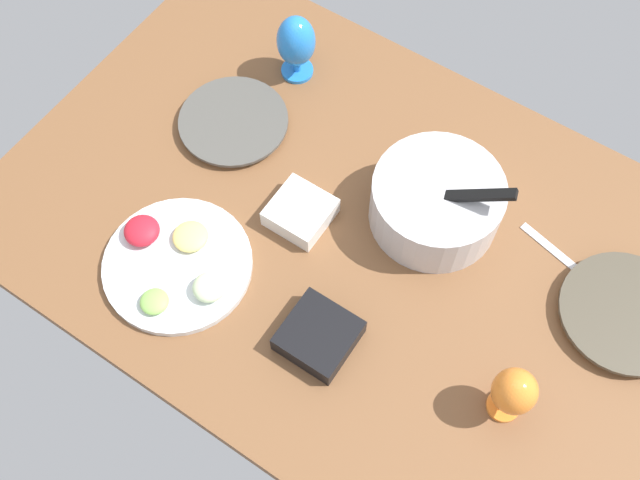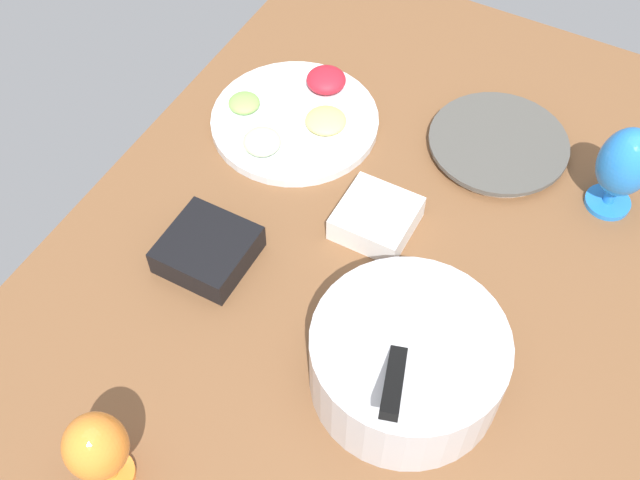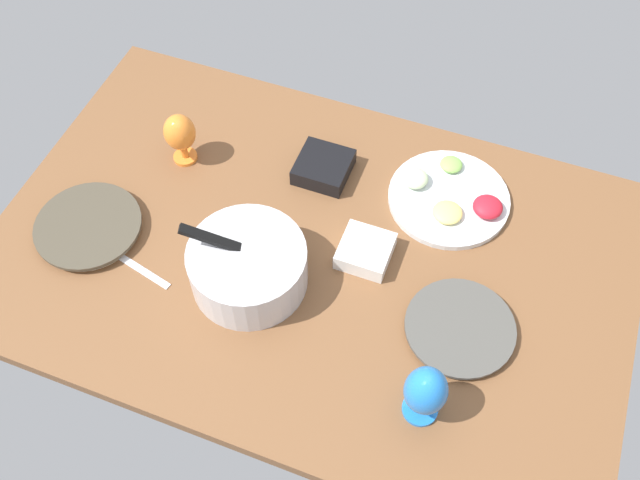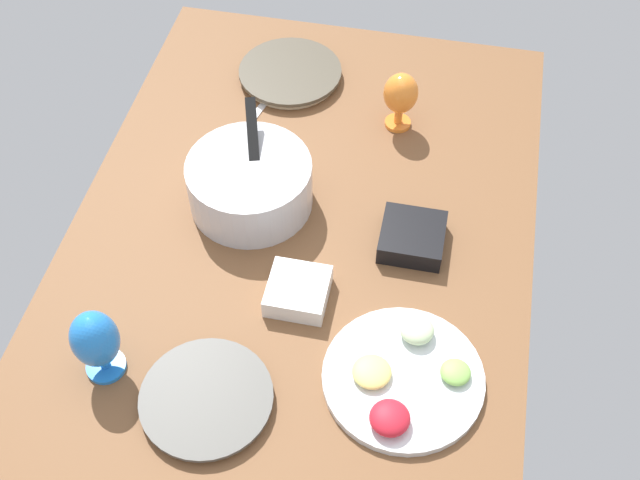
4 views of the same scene
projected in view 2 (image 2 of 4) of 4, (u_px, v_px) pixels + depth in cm
name	position (u px, v px, depth cm)	size (l,w,h in cm)	color
ground_plane	(358.00, 298.00, 128.95)	(160.00, 104.00, 4.00)	brown
dinner_plate_left	(498.00, 145.00, 145.20)	(25.94, 25.94, 2.33)	silver
mixing_bowl	(407.00, 359.00, 112.61)	(29.41, 28.42, 19.23)	silver
fruit_platter	(295.00, 118.00, 148.92)	(32.00, 32.00, 5.43)	silver
hurricane_glass_blue	(625.00, 165.00, 130.06)	(9.27, 9.27, 17.71)	blue
hurricane_glass_orange	(97.00, 449.00, 101.43)	(8.54, 8.54, 15.67)	orange
square_bowl_black	(207.00, 249.00, 129.08)	(13.99, 13.99, 4.95)	black
square_bowl_white	(376.00, 217.00, 133.09)	(12.60, 12.60, 4.83)	white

